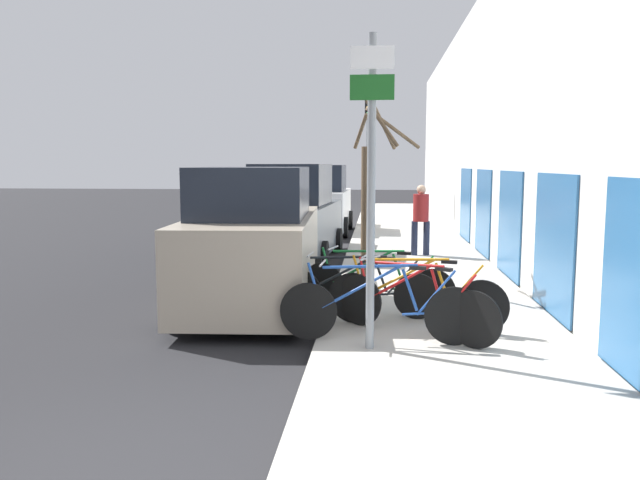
% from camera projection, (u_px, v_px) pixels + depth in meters
% --- Properties ---
extents(ground_plane, '(80.00, 80.00, 0.00)m').
position_uv_depth(ground_plane, '(306.00, 258.00, 15.25)').
color(ground_plane, black).
extents(sidewalk_curb, '(3.20, 32.00, 0.15)m').
position_uv_depth(sidewalk_curb, '(407.00, 242.00, 17.77)').
color(sidewalk_curb, '#ADA89E').
rests_on(sidewalk_curb, ground).
extents(building_facade, '(0.23, 32.00, 6.50)m').
position_uv_depth(building_facade, '(474.00, 129.00, 17.15)').
color(building_facade, silver).
rests_on(building_facade, ground).
extents(signpost, '(0.49, 0.12, 3.57)m').
position_uv_depth(signpost, '(371.00, 180.00, 7.02)').
color(signpost, gray).
rests_on(signpost, sidewalk_curb).
extents(bicycle_0, '(2.44, 0.44, 0.97)m').
position_uv_depth(bicycle_0, '(380.00, 309.00, 7.46)').
color(bicycle_0, black).
rests_on(bicycle_0, sidewalk_curb).
extents(bicycle_1, '(1.94, 1.34, 0.94)m').
position_uv_depth(bicycle_1, '(413.00, 305.00, 7.73)').
color(bicycle_1, black).
rests_on(bicycle_1, sidewalk_curb).
extents(bicycle_2, '(2.32, 0.64, 0.94)m').
position_uv_depth(bicycle_2, '(416.00, 298.00, 8.13)').
color(bicycle_2, black).
rests_on(bicycle_2, sidewalk_curb).
extents(bicycle_3, '(2.30, 0.44, 0.88)m').
position_uv_depth(bicycle_3, '(357.00, 290.00, 8.74)').
color(bicycle_3, black).
rests_on(bicycle_3, sidewalk_curb).
extents(bicycle_4, '(2.25, 0.68, 0.91)m').
position_uv_depth(bicycle_4, '(376.00, 284.00, 9.10)').
color(bicycle_4, black).
rests_on(bicycle_4, sidewalk_curb).
extents(parked_car_0, '(2.22, 4.55, 2.23)m').
position_uv_depth(parked_car_0, '(254.00, 244.00, 9.86)').
color(parked_car_0, gray).
rests_on(parked_car_0, ground).
extents(parked_car_1, '(2.20, 4.38, 2.28)m').
position_uv_depth(parked_car_1, '(293.00, 217.00, 14.89)').
color(parked_car_1, '#51565B').
rests_on(parked_car_1, ground).
extents(parked_car_2, '(2.09, 4.15, 2.24)m').
position_uv_depth(parked_car_2, '(319.00, 202.00, 20.48)').
color(parked_car_2, silver).
rests_on(parked_car_2, ground).
extents(pedestrian_near, '(0.43, 0.37, 1.65)m').
position_uv_depth(pedestrian_near, '(421.00, 215.00, 14.55)').
color(pedestrian_near, '#1E2338').
rests_on(pedestrian_near, sidewalk_curb).
extents(street_tree, '(1.18, 1.29, 3.36)m').
position_uv_depth(street_tree, '(369.00, 197.00, 10.57)').
color(street_tree, brown).
rests_on(street_tree, sidewalk_curb).
extents(traffic_light, '(0.20, 0.30, 4.50)m').
position_uv_depth(traffic_light, '(367.00, 142.00, 21.77)').
color(traffic_light, gray).
rests_on(traffic_light, sidewalk_curb).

